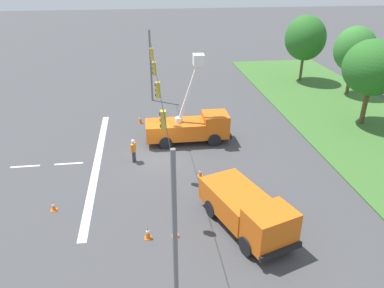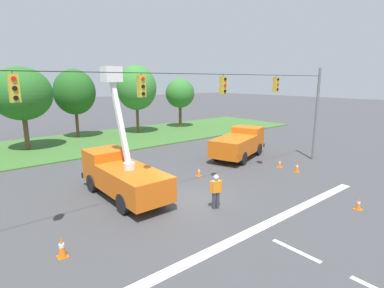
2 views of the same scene
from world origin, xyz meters
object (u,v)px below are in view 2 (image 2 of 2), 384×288
object	(u,v)px
tree_east_end	(180,93)
tree_centre	(22,94)
tree_east	(75,92)
tree_far_east	(136,88)
utility_truck_support_near	(239,143)
traffic_cone_foreground_left	(199,172)
utility_truck_bucket_lift	(122,172)
traffic_cone_mid_left	(359,204)
traffic_cone_near_bucket	(280,163)
traffic_cone_mid_right	(62,247)
traffic_cone_foreground_right	(297,167)
road_worker	(216,189)

from	to	relation	value
tree_east_end	tree_centre	bearing A→B (deg)	-174.82
tree_east	tree_far_east	bearing A→B (deg)	-14.53
tree_far_east	tree_centre	bearing A→B (deg)	-173.62
utility_truck_support_near	traffic_cone_foreground_left	size ratio (longest dim) A/B	10.17
utility_truck_bucket_lift	traffic_cone_mid_left	size ratio (longest dim) A/B	11.41
traffic_cone_near_bucket	tree_far_east	bearing A→B (deg)	92.45
traffic_cone_mid_left	traffic_cone_mid_right	distance (m)	13.58
utility_truck_support_near	traffic_cone_foreground_left	distance (m)	6.05
tree_east_end	tree_east	bearing A→B (deg)	174.15
tree_east_end	utility_truck_support_near	world-z (taller)	tree_east_end
tree_centre	utility_truck_bucket_lift	distance (m)	16.11
tree_centre	traffic_cone_mid_right	bearing A→B (deg)	-98.25
tree_centre	utility_truck_support_near	size ratio (longest dim) A/B	1.13
tree_centre	traffic_cone_near_bucket	size ratio (longest dim) A/B	11.38
traffic_cone_mid_left	utility_truck_bucket_lift	bearing A→B (deg)	132.02
tree_east	traffic_cone_foreground_left	bearing A→B (deg)	-85.42
tree_east	traffic_cone_near_bucket	world-z (taller)	tree_east
tree_east_end	tree_far_east	bearing A→B (deg)	-177.03
tree_far_east	traffic_cone_foreground_right	size ratio (longest dim) A/B	10.83
traffic_cone_foreground_right	traffic_cone_near_bucket	xyz separation A→B (m)	(0.04, 1.43, -0.05)
traffic_cone_foreground_left	traffic_cone_foreground_right	world-z (taller)	traffic_cone_foreground_right
tree_east	utility_truck_support_near	bearing A→B (deg)	-67.00
traffic_cone_mid_left	tree_centre	bearing A→B (deg)	111.56
traffic_cone_mid_right	tree_east_end	bearing A→B (deg)	44.46
road_worker	traffic_cone_foreground_left	distance (m)	5.23
road_worker	traffic_cone_mid_left	size ratio (longest dim) A/B	2.89
traffic_cone_foreground_left	traffic_cone_mid_right	xyz separation A→B (m)	(-9.94, -3.90, 0.09)
tree_east_end	traffic_cone_foreground_left	distance (m)	21.35
road_worker	traffic_cone_mid_left	bearing A→B (deg)	-40.72
tree_far_east	utility_truck_bucket_lift	size ratio (longest dim) A/B	1.14
tree_east	road_worker	world-z (taller)	tree_east
tree_centre	tree_far_east	size ratio (longest dim) A/B	0.94
utility_truck_support_near	traffic_cone_mid_right	bearing A→B (deg)	-160.66
tree_east	traffic_cone_foreground_right	bearing A→B (deg)	-71.83
tree_far_east	traffic_cone_near_bucket	xyz separation A→B (m)	(0.82, -19.24, -5.06)
road_worker	traffic_cone_foreground_right	distance (m)	8.62
traffic_cone_foreground_left	traffic_cone_near_bucket	size ratio (longest dim) A/B	0.99
road_worker	traffic_cone_foreground_left	xyz separation A→B (m)	(2.72, 4.42, -0.69)
traffic_cone_foreground_right	traffic_cone_mid_left	bearing A→B (deg)	-120.93
utility_truck_bucket_lift	traffic_cone_mid_left	distance (m)	12.26
utility_truck_bucket_lift	traffic_cone_mid_right	world-z (taller)	utility_truck_bucket_lift
tree_east	traffic_cone_mid_left	bearing A→B (deg)	-81.52
tree_far_east	tree_east_end	size ratio (longest dim) A/B	1.23
tree_centre	utility_truck_bucket_lift	xyz separation A→B (m)	(1.57, -15.59, -3.73)
tree_east_end	traffic_cone_foreground_right	bearing A→B (deg)	-105.60
tree_centre	traffic_cone_mid_left	bearing A→B (deg)	-68.44
utility_truck_support_near	traffic_cone_mid_right	xyz separation A→B (m)	(-15.70, -5.51, -0.82)
tree_far_east	tree_east_end	bearing A→B (deg)	2.97
traffic_cone_foreground_left	traffic_cone_mid_right	world-z (taller)	traffic_cone_mid_right
tree_east	tree_far_east	world-z (taller)	tree_far_east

